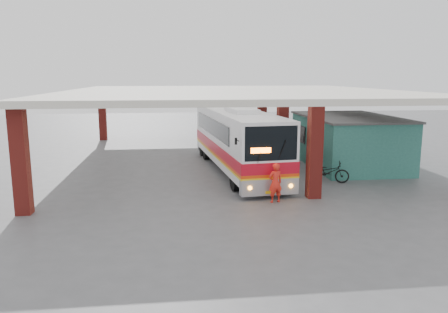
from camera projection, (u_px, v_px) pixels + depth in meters
name	position (u px, v px, depth m)	size (l,w,h in m)	color
ground	(239.00, 184.00, 22.86)	(90.00, 90.00, 0.00)	#515154
brick_columns	(250.00, 130.00, 27.51)	(20.10, 21.60, 4.35)	maroon
canopy_roof	(232.00, 92.00, 28.44)	(21.00, 23.00, 0.30)	silver
shop_building	(348.00, 141.00, 27.33)	(5.20, 8.20, 3.11)	#29685E
coach_bus	(237.00, 139.00, 25.67)	(3.96, 13.21, 3.79)	white
motorcycle	(328.00, 172.00, 23.00)	(0.76, 2.18, 1.15)	black
pedestrian	(275.00, 183.00, 19.34)	(0.65, 0.43, 1.78)	red
red_chair	(296.00, 157.00, 28.25)	(0.58, 0.58, 0.88)	red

